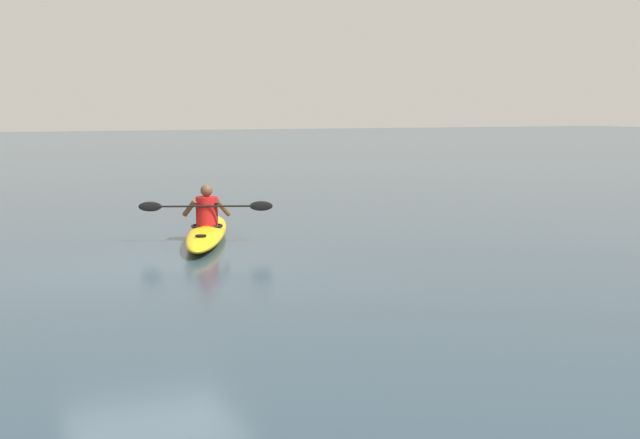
{
  "coord_description": "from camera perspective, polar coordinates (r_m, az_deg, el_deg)",
  "views": [
    {
      "loc": [
        3.09,
        12.51,
        2.3
      ],
      "look_at": [
        -1.27,
        3.1,
        0.99
      ],
      "focal_mm": 49.52,
      "sensor_mm": 36.0,
      "label": 1
    }
  ],
  "objects": [
    {
      "name": "kayaker",
      "position": [
        15.48,
        -7.33,
        0.73
      ],
      "size": [
        2.15,
        0.9,
        0.71
      ],
      "color": "red",
      "rests_on": "kayak"
    },
    {
      "name": "ground_plane",
      "position": [
        13.09,
        -10.83,
        -3.05
      ],
      "size": [
        160.0,
        160.0,
        0.0
      ],
      "primitive_type": "plane",
      "color": "#283D4C"
    },
    {
      "name": "kayak",
      "position": [
        15.55,
        -7.3,
        -0.84
      ],
      "size": [
        2.17,
        4.16,
        0.28
      ],
      "color": "#EAB214",
      "rests_on": "ground"
    }
  ]
}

